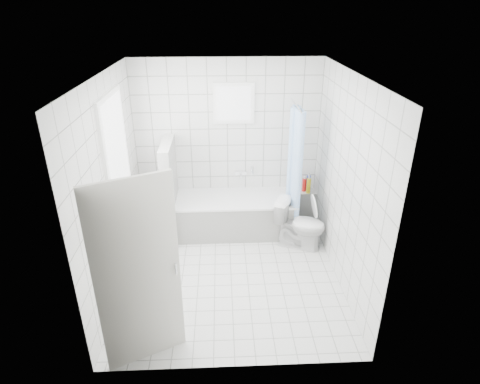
{
  "coord_description": "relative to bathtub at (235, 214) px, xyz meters",
  "views": [
    {
      "loc": [
        -0.09,
        -4.36,
        3.32
      ],
      "look_at": [
        0.14,
        0.35,
        1.05
      ],
      "focal_mm": 30.0,
      "sensor_mm": 36.0,
      "label": 1
    }
  ],
  "objects": [
    {
      "name": "curtain_rod",
      "position": [
        0.85,
        -0.02,
        1.71
      ],
      "size": [
        0.02,
        0.8,
        0.02
      ],
      "primitive_type": "cylinder",
      "rotation": [
        1.57,
        0.0,
        0.0
      ],
      "color": "silver",
      "rests_on": "wall_back"
    },
    {
      "name": "bathtub",
      "position": [
        0.0,
        0.0,
        0.0
      ],
      "size": [
        1.82,
        0.77,
        0.58
      ],
      "color": "white",
      "rests_on": "ground"
    },
    {
      "name": "window_sill",
      "position": [
        -1.41,
        -0.82,
        0.57
      ],
      "size": [
        0.18,
        1.02,
        0.08
      ],
      "primitive_type": "cube",
      "color": "white",
      "rests_on": "wall_left"
    },
    {
      "name": "ceiling",
      "position": [
        -0.1,
        -1.12,
        2.31
      ],
      "size": [
        3.0,
        3.0,
        0.0
      ],
      "primitive_type": "plane",
      "rotation": [
        3.14,
        0.0,
        0.0
      ],
      "color": "white",
      "rests_on": "ground"
    },
    {
      "name": "ledge_bottles",
      "position": [
        1.15,
        0.24,
        0.38
      ],
      "size": [
        0.14,
        0.17,
        0.25
      ],
      "color": "red",
      "rests_on": "tiled_ledge"
    },
    {
      "name": "tub_faucet",
      "position": [
        0.1,
        0.33,
        0.56
      ],
      "size": [
        0.18,
        0.06,
        0.06
      ],
      "primitive_type": "cube",
      "color": "silver",
      "rests_on": "wall_back"
    },
    {
      "name": "wall_front",
      "position": [
        -0.1,
        -2.62,
        1.01
      ],
      "size": [
        2.8,
        0.02,
        2.6
      ],
      "primitive_type": "cube",
      "color": "white",
      "rests_on": "ground"
    },
    {
      "name": "wall_right",
      "position": [
        1.3,
        -1.12,
        1.01
      ],
      "size": [
        0.02,
        3.0,
        2.6
      ],
      "primitive_type": "cube",
      "color": "white",
      "rests_on": "ground"
    },
    {
      "name": "wall_back",
      "position": [
        -0.1,
        0.38,
        1.01
      ],
      "size": [
        2.8,
        0.02,
        2.6
      ],
      "primitive_type": "cube",
      "color": "white",
      "rests_on": "ground"
    },
    {
      "name": "wall_left",
      "position": [
        -1.5,
        -1.12,
        1.01
      ],
      "size": [
        0.02,
        3.0,
        2.6
      ],
      "primitive_type": "cube",
      "color": "white",
      "rests_on": "ground"
    },
    {
      "name": "shower_curtain",
      "position": [
        0.85,
        -0.16,
        0.81
      ],
      "size": [
        0.14,
        0.48,
        1.78
      ],
      "primitive_type": null,
      "color": "#56A0FD",
      "rests_on": "curtain_rod"
    },
    {
      "name": "ground",
      "position": [
        -0.1,
        -1.12,
        -0.29
      ],
      "size": [
        3.0,
        3.0,
        0.0
      ],
      "primitive_type": "plane",
      "color": "white",
      "rests_on": "ground"
    },
    {
      "name": "door",
      "position": [
        -0.99,
        -2.44,
        0.71
      ],
      "size": [
        0.74,
        0.38,
        2.0
      ],
      "primitive_type": "cube",
      "rotation": [
        0.0,
        0.0,
        -1.13
      ],
      "color": "silver",
      "rests_on": "ground"
    },
    {
      "name": "window_back",
      "position": [
        -0.0,
        0.33,
        1.66
      ],
      "size": [
        0.5,
        0.01,
        0.5
      ],
      "primitive_type": "cube",
      "color": "white",
      "rests_on": "wall_back"
    },
    {
      "name": "partition_wall",
      "position": [
        -0.97,
        -0.05,
        0.46
      ],
      "size": [
        0.15,
        0.85,
        1.5
      ],
      "primitive_type": "cube",
      "color": "white",
      "rests_on": "ground"
    },
    {
      "name": "toilet",
      "position": [
        0.93,
        -0.47,
        0.07
      ],
      "size": [
        0.82,
        0.65,
        0.73
      ],
      "primitive_type": "imported",
      "rotation": [
        0.0,
        0.0,
        1.18
      ],
      "color": "white",
      "rests_on": "ground"
    },
    {
      "name": "window_left",
      "position": [
        -1.46,
        -0.82,
        1.31
      ],
      "size": [
        0.01,
        0.9,
        1.4
      ],
      "primitive_type": "cube",
      "color": "white",
      "rests_on": "wall_left"
    },
    {
      "name": "tiled_ledge",
      "position": [
        1.14,
        0.25,
        -0.02
      ],
      "size": [
        0.4,
        0.24,
        0.55
      ],
      "primitive_type": "cube",
      "color": "white",
      "rests_on": "ground"
    },
    {
      "name": "sill_bottles",
      "position": [
        -1.4,
        -0.94,
        0.73
      ],
      "size": [
        0.14,
        0.76,
        0.29
      ],
      "color": "#E25898",
      "rests_on": "window_sill"
    }
  ]
}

